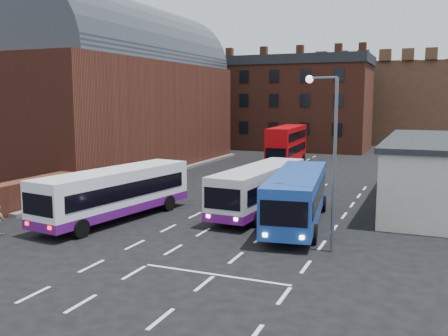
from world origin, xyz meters
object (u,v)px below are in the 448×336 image
at_px(bus_white_outbound, 115,190).
at_px(bus_red_double, 287,144).
at_px(bus_blue, 297,194).
at_px(street_lamp, 329,146).
at_px(bus_white_inbound, 260,186).

bearing_deg(bus_white_outbound, bus_red_double, 93.41).
relative_size(bus_white_outbound, bus_blue, 1.00).
distance_m(bus_white_outbound, street_lamp, 12.40).
distance_m(bus_white_inbound, street_lamp, 8.48).
bearing_deg(bus_white_inbound, street_lamp, 134.07).
xyz_separation_m(bus_white_inbound, bus_red_double, (-4.36, 21.97, 0.46)).
bearing_deg(bus_white_outbound, street_lamp, 2.51).
xyz_separation_m(bus_white_outbound, bus_white_inbound, (6.83, 4.73, -0.05)).
bearing_deg(bus_blue, bus_white_inbound, -44.62).
relative_size(bus_white_inbound, street_lamp, 1.31).
bearing_deg(bus_white_inbound, bus_red_double, -75.13).
relative_size(bus_white_inbound, bus_blue, 0.96).
xyz_separation_m(bus_red_double, street_lamp, (9.49, -27.99, 2.58)).
bearing_deg(street_lamp, bus_red_double, 108.73).
relative_size(bus_white_outbound, bus_red_double, 1.07).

